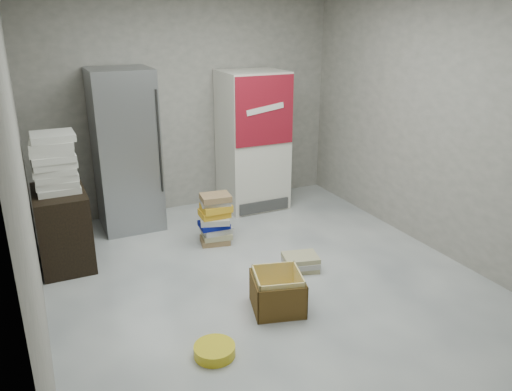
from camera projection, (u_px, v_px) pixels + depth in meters
The scene contains 10 objects.
ground at pixel (274, 289), 4.75m from camera, with size 5.00×5.00×0.00m, color silver.
room_shell at pixel (277, 99), 4.14m from camera, with size 4.04×5.04×2.82m.
steel_fridge at pixel (126, 151), 5.89m from camera, with size 0.70×0.72×1.90m.
coke_cooler at pixel (253, 140), 6.55m from camera, with size 0.80×0.73×1.80m.
wood_shelf at pixel (63, 228), 5.12m from camera, with size 0.50×0.80×0.80m, color black.
supply_box_stack at pixel (54, 162), 4.89m from camera, with size 0.44×0.43×0.58m.
phonebook_stack_main at pixel (215, 219), 5.61m from camera, with size 0.39×0.35×0.59m.
phonebook_stack_side at pixel (301, 262), 5.09m from camera, with size 0.42×0.37×0.16m.
cardboard_box at pixel (278, 294), 4.38m from camera, with size 0.53×0.53×0.35m.
bucket_lid at pixel (215, 351), 3.81m from camera, with size 0.32×0.32×0.09m, color yellow.
Camera 1 is at (-1.92, -3.70, 2.45)m, focal length 35.00 mm.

